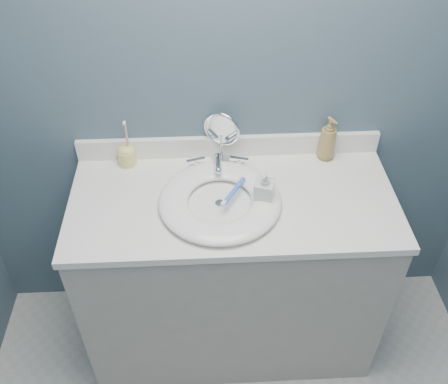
{
  "coord_description": "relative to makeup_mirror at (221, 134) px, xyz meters",
  "views": [
    {
      "loc": [
        -0.1,
        -0.38,
        2.14
      ],
      "look_at": [
        -0.04,
        0.94,
        0.94
      ],
      "focal_mm": 40.0,
      "sensor_mm": 36.0,
      "label": 1
    }
  ],
  "objects": [
    {
      "name": "soap_bottle_clear",
      "position": [
        0.14,
        -0.27,
        -0.05
      ],
      "size": [
        0.08,
        0.09,
        0.15
      ],
      "primitive_type": "imported",
      "rotation": [
        0.0,
        0.0,
        -0.34
      ],
      "color": "silver",
      "rests_on": "countertop"
    },
    {
      "name": "backsplash",
      "position": [
        0.03,
        0.02,
        -0.08
      ],
      "size": [
        1.22,
        0.02,
        0.09
      ],
      "primitive_type": "cube",
      "color": "white",
      "rests_on": "countertop"
    },
    {
      "name": "vanity_cabinet",
      "position": [
        0.03,
        -0.24,
        -0.58
      ],
      "size": [
        1.2,
        0.55,
        0.85
      ],
      "primitive_type": "cube",
      "color": "#ABA69C",
      "rests_on": "ground"
    },
    {
      "name": "back_wall",
      "position": [
        0.03,
        0.04,
        0.2
      ],
      "size": [
        2.2,
        0.02,
        2.4
      ],
      "primitive_type": "cube",
      "color": "#495A6D",
      "rests_on": "ground"
    },
    {
      "name": "toothbrush_lying",
      "position": [
        0.03,
        -0.25,
        -0.08
      ],
      "size": [
        0.1,
        0.16,
        0.02
      ],
      "rotation": [
        0.0,
        0.0,
        1.04
      ],
      "color": "blue",
      "rests_on": "basin"
    },
    {
      "name": "toothbrush_holder",
      "position": [
        -0.38,
        -0.01,
        -0.07
      ],
      "size": [
        0.07,
        0.07,
        0.2
      ],
      "rotation": [
        0.0,
        0.0,
        0.38
      ],
      "color": "#E6DB73",
      "rests_on": "countertop"
    },
    {
      "name": "soap_bottle_amber",
      "position": [
        0.42,
        -0.01,
        -0.03
      ],
      "size": [
        0.1,
        0.1,
        0.19
      ],
      "primitive_type": "imported",
      "rotation": [
        0.0,
        0.0,
        0.46
      ],
      "color": "olive",
      "rests_on": "countertop"
    },
    {
      "name": "faucet",
      "position": [
        -0.02,
        -0.07,
        -0.09
      ],
      "size": [
        0.25,
        0.13,
        0.07
      ],
      "color": "silver",
      "rests_on": "countertop"
    },
    {
      "name": "makeup_mirror",
      "position": [
        0.0,
        0.0,
        0.0
      ],
      "size": [
        0.14,
        0.08,
        0.22
      ],
      "rotation": [
        0.0,
        0.0,
        -0.41
      ],
      "color": "silver",
      "rests_on": "countertop"
    },
    {
      "name": "drain",
      "position": [
        -0.02,
        -0.27,
        -0.12
      ],
      "size": [
        0.04,
        0.04,
        0.01
      ],
      "primitive_type": "cylinder",
      "color": "silver",
      "rests_on": "countertop"
    },
    {
      "name": "basin",
      "position": [
        -0.02,
        -0.27,
        -0.1
      ],
      "size": [
        0.45,
        0.45,
        0.04
      ],
      "primitive_type": null,
      "color": "white",
      "rests_on": "countertop"
    },
    {
      "name": "countertop",
      "position": [
        0.03,
        -0.24,
        -0.14
      ],
      "size": [
        1.22,
        0.57,
        0.03
      ],
      "primitive_type": "cube",
      "color": "white",
      "rests_on": "vanity_cabinet"
    }
  ]
}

